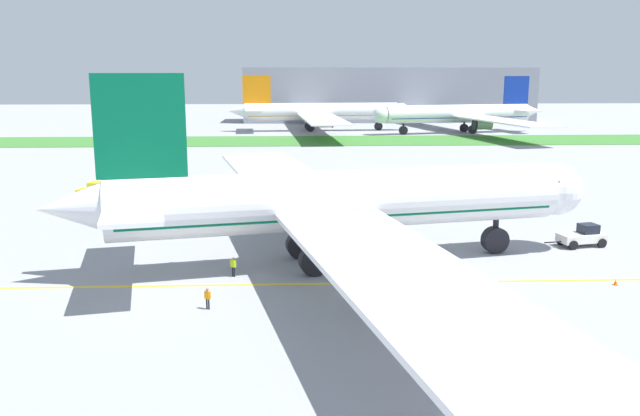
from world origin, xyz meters
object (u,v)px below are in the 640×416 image
airliner_foreground (334,202)px  parked_airliner_far_centre (461,114)px  ground_crew_wingwalker_port (527,332)px  ground_crew_wingwalker_starboard (208,296)px  ground_crew_marshaller_front (233,265)px  traffic_cone_near_nose (616,282)px  service_truck_baggage_loader (255,173)px  service_truck_fuel_bowser (104,193)px  parked_airliner_far_left (318,112)px  pushback_tug (583,236)px

airliner_foreground → parked_airliner_far_centre: (43.08, 125.88, -0.39)m
ground_crew_wingwalker_port → ground_crew_wingwalker_starboard: bearing=159.4°
ground_crew_marshaller_front → traffic_cone_near_nose: (30.81, -3.58, -0.73)m
traffic_cone_near_nose → service_truck_baggage_loader: (-31.50, 49.74, 1.41)m
airliner_foreground → service_truck_fuel_bowser: size_ratio=11.96×
service_truck_baggage_loader → service_truck_fuel_bowser: bearing=-139.3°
service_truck_baggage_loader → parked_airliner_far_centre: (52.37, 82.98, 3.58)m
ground_crew_wingwalker_port → parked_airliner_far_left: size_ratio=0.02×
pushback_tug → ground_crew_wingwalker_port: bearing=-120.4°
airliner_foreground → parked_airliner_far_left: bearing=88.2°
ground_crew_wingwalker_port → traffic_cone_near_nose: ground_crew_wingwalker_port is taller
airliner_foreground → traffic_cone_near_nose: bearing=-17.1°
airliner_foreground → service_truck_fuel_bowser: bearing=135.3°
ground_crew_wingwalker_starboard → parked_airliner_far_centre: size_ratio=0.02×
pushback_tug → parked_airliner_far_left: size_ratio=0.08×
ground_crew_wingwalker_port → parked_airliner_far_left: parked_airliner_far_left is taller
traffic_cone_near_nose → parked_airliner_far_left: parked_airliner_far_left is taller
ground_crew_wingwalker_starboard → ground_crew_marshaller_front: bearing=81.2°
service_truck_fuel_bowser → parked_airliner_far_left: size_ratio=0.08×
pushback_tug → service_truck_fuel_bowser: 56.73m
airliner_foreground → ground_crew_wingwalker_port: size_ratio=45.52×
airliner_foreground → pushback_tug: size_ratio=11.97×
airliner_foreground → service_truck_baggage_loader: airliner_foreground is taller
ground_crew_wingwalker_port → ground_crew_marshaller_front: (-19.36, 15.41, -0.01)m
traffic_cone_near_nose → service_truck_baggage_loader: bearing=122.3°
parked_airliner_far_left → traffic_cone_near_nose: bearing=-82.7°
parked_airliner_far_left → ground_crew_wingwalker_starboard: bearing=-95.5°
ground_crew_marshaller_front → parked_airliner_far_centre: (51.68, 129.15, 4.25)m
ground_crew_marshaller_front → parked_airliner_far_left: size_ratio=0.02×
service_truck_baggage_loader → service_truck_fuel_bowser: service_truck_baggage_loader is taller
airliner_foreground → ground_crew_marshaller_front: airliner_foreground is taller
airliner_foreground → service_truck_fuel_bowser: 38.91m
ground_crew_wingwalker_port → parked_airliner_far_centre: bearing=77.4°
parked_airliner_far_left → parked_airliner_far_centre: parked_airliner_far_left is taller
ground_crew_marshaller_front → ground_crew_wingwalker_starboard: bearing=-98.8°
ground_crew_wingwalker_port → ground_crew_wingwalker_starboard: (-20.55, 7.72, -0.06)m
ground_crew_wingwalker_starboard → parked_airliner_far_centre: (52.87, 136.84, 4.30)m
airliner_foreground → ground_crew_wingwalker_starboard: size_ratio=48.47×
pushback_tug → ground_crew_marshaller_front: size_ratio=3.84×
service_truck_fuel_bowser → airliner_foreground: bearing=-44.7°
ground_crew_wingwalker_starboard → parked_airliner_far_left: size_ratio=0.02×
pushback_tug → ground_crew_wingwalker_starboard: bearing=-155.0°
ground_crew_wingwalker_port → ground_crew_wingwalker_starboard: ground_crew_wingwalker_port is taller
ground_crew_wingwalker_port → service_truck_baggage_loader: service_truck_baggage_loader is taller
ground_crew_wingwalker_port → parked_airliner_far_left: (-6.63, 153.18, 4.32)m
traffic_cone_near_nose → service_truck_fuel_bowser: service_truck_fuel_bowser is taller
ground_crew_marshaller_front → parked_airliner_far_left: bearing=84.7°
service_truck_baggage_loader → parked_airliner_far_centre: bearing=57.7°
ground_crew_wingwalker_starboard → parked_airliner_far_left: 146.18m
ground_crew_wingwalker_starboard → traffic_cone_near_nose: ground_crew_wingwalker_starboard is taller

